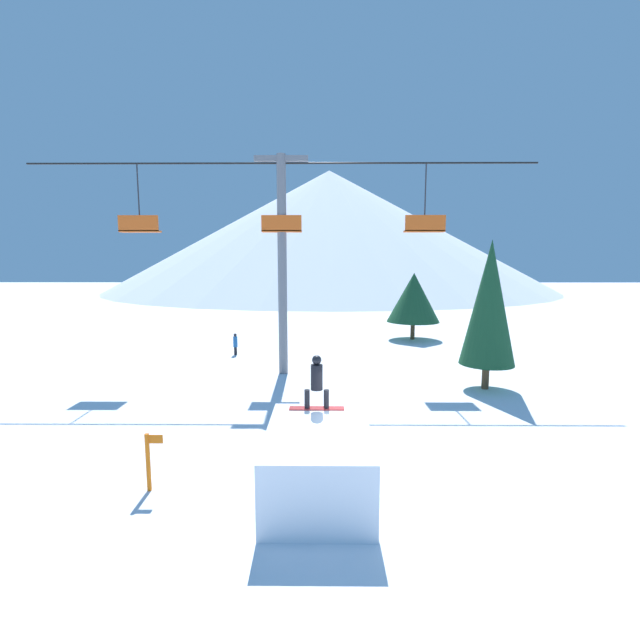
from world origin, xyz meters
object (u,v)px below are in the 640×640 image
snowboarder (317,382)px  trail_marker (149,460)px  pine_tree_near (489,303)px  distant_skier (235,343)px  snow_ramp (318,462)px

snowboarder → trail_marker: snowboarder is taller
trail_marker → pine_tree_near: bearing=37.3°
distant_skier → pine_tree_near: bearing=-29.3°
snowboarder → trail_marker: 4.23m
snowboarder → pine_tree_near: (6.86, 6.91, 1.34)m
snow_ramp → snowboarder: size_ratio=2.52×
snowboarder → pine_tree_near: pine_tree_near is taller
snow_ramp → trail_marker: size_ratio=2.57×
trail_marker → distant_skier: trail_marker is taller
snow_ramp → distant_skier: size_ratio=2.81×
trail_marker → snow_ramp: bearing=-1.8°
snowboarder → snow_ramp: bearing=-87.6°
pine_tree_near → distant_skier: (-11.69, 6.57, -2.89)m
trail_marker → distant_skier: bearing=94.1°
snowboarder → pine_tree_near: bearing=45.2°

